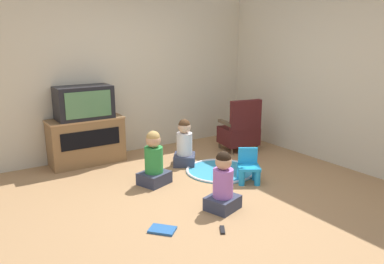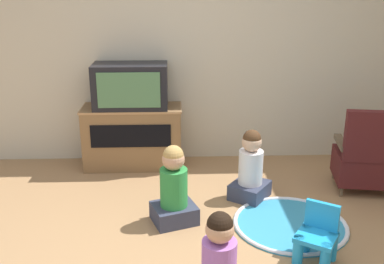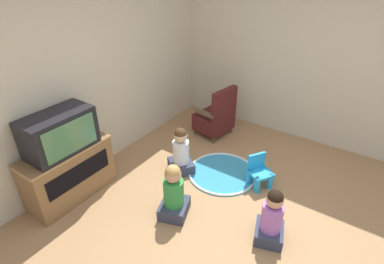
# 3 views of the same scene
# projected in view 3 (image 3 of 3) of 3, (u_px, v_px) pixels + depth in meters

# --- Properties ---
(ground_plane) EXTENTS (30.00, 30.00, 0.00)m
(ground_plane) POSITION_uv_depth(u_px,v_px,m) (230.00, 225.00, 3.46)
(ground_plane) COLOR #9E754C
(wall_back) EXTENTS (5.55, 0.12, 2.84)m
(wall_back) POSITION_uv_depth(u_px,v_px,m) (67.00, 76.00, 3.67)
(wall_back) COLOR beige
(wall_back) RESTS_ON ground_plane
(wall_right) EXTENTS (0.12, 5.30, 2.84)m
(wall_right) POSITION_uv_depth(u_px,v_px,m) (338.00, 58.00, 4.36)
(wall_right) COLOR beige
(wall_right) RESTS_ON ground_plane
(tv_cabinet) EXTENTS (1.10, 0.45, 0.70)m
(tv_cabinet) POSITION_uv_depth(u_px,v_px,m) (69.00, 172.00, 3.74)
(tv_cabinet) COLOR brown
(tv_cabinet) RESTS_ON ground_plane
(television) EXTENTS (0.80, 0.43, 0.48)m
(television) POSITION_uv_depth(u_px,v_px,m) (59.00, 133.00, 3.45)
(television) COLOR black
(television) RESTS_ON tv_cabinet
(black_armchair) EXTENTS (0.64, 0.60, 0.88)m
(black_armchair) POSITION_uv_depth(u_px,v_px,m) (216.00, 117.00, 5.09)
(black_armchair) COLOR brown
(black_armchair) RESTS_ON ground_plane
(yellow_kid_chair) EXTENTS (0.38, 0.38, 0.44)m
(yellow_kid_chair) POSITION_uv_depth(u_px,v_px,m) (259.00, 174.00, 4.00)
(yellow_kid_chair) COLOR #1E99DB
(yellow_kid_chair) RESTS_ON ground_plane
(play_mat) EXTENTS (0.99, 0.99, 0.04)m
(play_mat) POSITION_uv_depth(u_px,v_px,m) (222.00, 173.00, 4.30)
(play_mat) COLOR teal
(play_mat) RESTS_ON ground_plane
(child_watching_left) EXTENTS (0.42, 0.39, 0.67)m
(child_watching_left) POSITION_uv_depth(u_px,v_px,m) (271.00, 219.00, 3.17)
(child_watching_left) COLOR #33384C
(child_watching_left) RESTS_ON ground_plane
(child_watching_center) EXTENTS (0.46, 0.47, 0.70)m
(child_watching_center) POSITION_uv_depth(u_px,v_px,m) (181.00, 153.00, 4.21)
(child_watching_center) COLOR #33384C
(child_watching_center) RESTS_ON ground_plane
(child_watching_right) EXTENTS (0.45, 0.42, 0.71)m
(child_watching_right) POSITION_uv_depth(u_px,v_px,m) (174.00, 194.00, 3.48)
(child_watching_right) COLOR #33384C
(child_watching_right) RESTS_ON ground_plane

